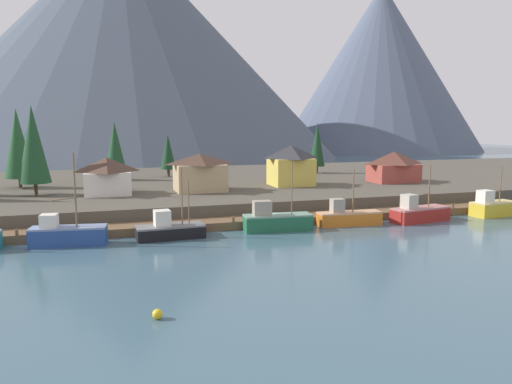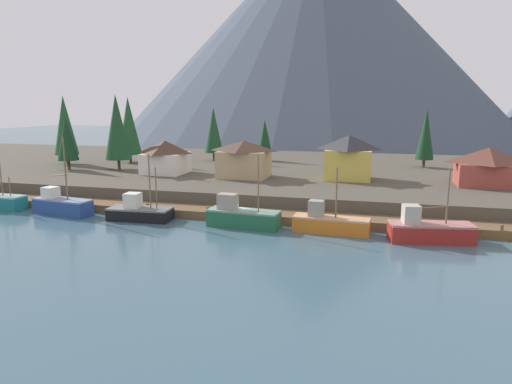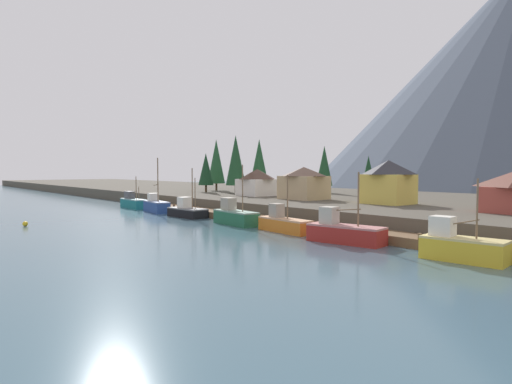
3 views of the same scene
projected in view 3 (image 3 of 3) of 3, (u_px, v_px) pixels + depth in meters
ground_plane at (332, 217)px, 76.90m from camera, size 400.00×400.00×1.00m
dock at (252, 219)px, 65.36m from camera, size 80.00×4.00×1.60m
shoreline_bank at (373, 204)px, 84.47m from camera, size 400.00×56.00×2.50m
fishing_boat_teal at (133, 203)px, 88.98m from camera, size 8.24×2.65×6.43m
fishing_boat_blue at (156, 206)px, 80.41m from camera, size 8.05×3.51×9.89m
fishing_boat_black at (187, 211)px, 72.10m from camera, size 7.73×3.40×8.00m
fishing_boat_green at (235, 216)px, 62.31m from camera, size 8.37×3.22×8.44m
fishing_boat_orange at (284, 223)px, 54.91m from camera, size 8.32×2.76×7.13m
fishing_boat_red at (344, 232)px, 46.70m from camera, size 8.53×4.09×7.52m
fishing_boat_yellow at (461, 246)px, 37.45m from camera, size 6.95×3.48×7.03m
house_tan at (304, 183)px, 78.66m from camera, size 7.82×6.48×5.75m
house_yellow at (388, 182)px, 67.84m from camera, size 7.03×6.11×6.72m
house_white at (257, 182)px, 89.53m from camera, size 6.83×6.77×5.42m
conifer_near_left at (324, 166)px, 99.60m from camera, size 3.73×3.73×10.64m
conifer_mid_left at (216, 161)px, 111.38m from camera, size 4.41×4.41×12.94m
conifer_mid_right at (259, 162)px, 107.03m from camera, size 4.54×4.54×12.68m
conifer_back_left at (236, 160)px, 98.23m from camera, size 4.46×4.46×12.96m
conifer_back_right at (206, 169)px, 103.20m from camera, size 3.57×3.57×9.15m
conifer_centre at (368, 172)px, 93.87m from camera, size 3.00×3.00×8.25m
channel_buoy at (25, 224)px, 60.39m from camera, size 0.70×0.70×0.70m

